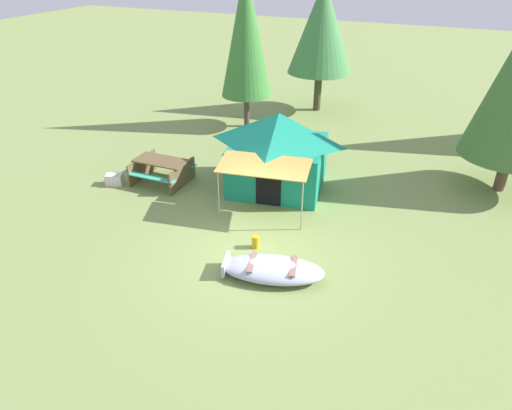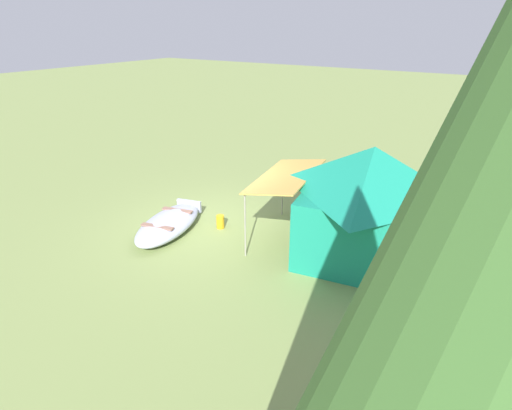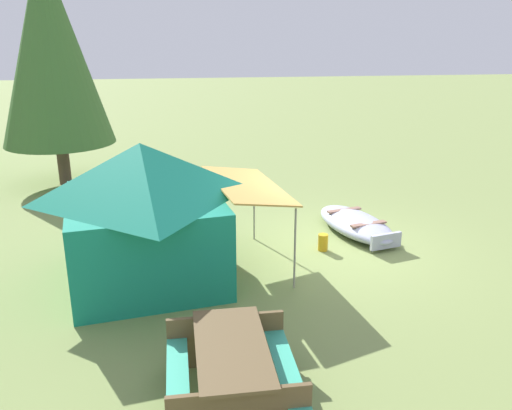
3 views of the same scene
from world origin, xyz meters
The scene contains 8 objects.
ground_plane centered at (0.00, 0.00, 0.00)m, with size 80.00×80.00×0.00m, color olive.
beached_rowboat centered at (0.78, -0.79, 0.22)m, with size 2.65×1.66×0.41m.
canvas_cabin_tent centered at (-0.82, 3.62, 1.29)m, with size 3.45×4.26×2.48m.
picnic_table centered at (-4.43, 2.45, 0.49)m, with size 1.76×1.56×0.78m.
cooler_box centered at (-5.76, 1.65, 0.18)m, with size 0.54×0.34×0.36m, color silver.
fuel_can centered at (-0.06, 0.18, 0.17)m, with size 0.20×0.20×0.35m, color gold.
pine_tree_far_center centered at (-2.07, 11.85, 3.69)m, with size 2.88×2.88×5.67m.
pine_tree_side centered at (-4.14, 8.47, 3.85)m, with size 2.06×2.06×6.36m.
Camera 1 is at (4.07, -9.19, 7.01)m, focal length 33.23 mm.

